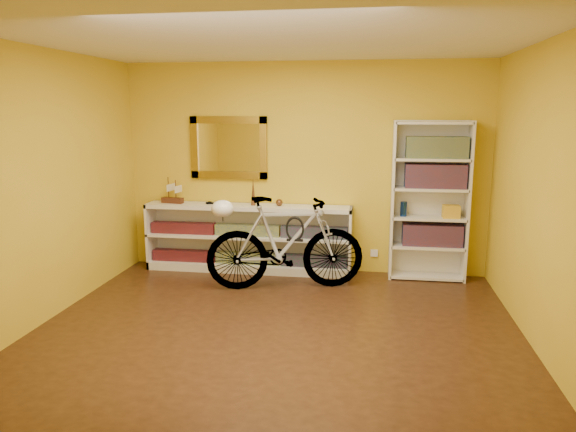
# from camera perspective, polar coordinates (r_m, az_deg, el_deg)

# --- Properties ---
(floor) EXTENTS (4.50, 4.00, 0.01)m
(floor) POSITION_cam_1_polar(r_m,az_deg,el_deg) (5.11, -1.22, -12.10)
(floor) COLOR black
(floor) RESTS_ON ground
(ceiling) EXTENTS (4.50, 4.00, 0.01)m
(ceiling) POSITION_cam_1_polar(r_m,az_deg,el_deg) (4.73, -1.35, 18.34)
(ceiling) COLOR silver
(ceiling) RESTS_ON ground
(back_wall) EXTENTS (4.50, 0.01, 2.60)m
(back_wall) POSITION_cam_1_polar(r_m,az_deg,el_deg) (6.72, 1.69, 5.07)
(back_wall) COLOR gold
(back_wall) RESTS_ON ground
(left_wall) EXTENTS (0.01, 4.00, 2.60)m
(left_wall) POSITION_cam_1_polar(r_m,az_deg,el_deg) (5.60, -24.69, 2.82)
(left_wall) COLOR gold
(left_wall) RESTS_ON ground
(right_wall) EXTENTS (0.01, 4.00, 2.60)m
(right_wall) POSITION_cam_1_polar(r_m,az_deg,el_deg) (4.90, 25.71, 1.67)
(right_wall) COLOR gold
(right_wall) RESTS_ON ground
(gilt_mirror) EXTENTS (0.98, 0.06, 0.78)m
(gilt_mirror) POSITION_cam_1_polar(r_m,az_deg,el_deg) (6.84, -6.32, 7.22)
(gilt_mirror) COLOR #7E6316
(gilt_mirror) RESTS_ON back_wall
(wall_socket) EXTENTS (0.09, 0.02, 0.09)m
(wall_socket) POSITION_cam_1_polar(r_m,az_deg,el_deg) (6.84, 9.14, -3.91)
(wall_socket) COLOR silver
(wall_socket) RESTS_ON back_wall
(console_unit) EXTENTS (2.60, 0.35, 0.85)m
(console_unit) POSITION_cam_1_polar(r_m,az_deg,el_deg) (6.80, -4.26, -2.36)
(console_unit) COLOR silver
(console_unit) RESTS_ON floor
(cd_row_lower) EXTENTS (2.50, 0.13, 0.14)m
(cd_row_lower) POSITION_cam_1_polar(r_m,az_deg,el_deg) (6.85, -4.27, -4.48)
(cd_row_lower) COLOR black
(cd_row_lower) RESTS_ON console_unit
(cd_row_upper) EXTENTS (2.50, 0.13, 0.14)m
(cd_row_upper) POSITION_cam_1_polar(r_m,az_deg,el_deg) (6.76, -4.31, -1.50)
(cd_row_upper) COLOR navy
(cd_row_upper) RESTS_ON console_unit
(model_ship) EXTENTS (0.29, 0.15, 0.33)m
(model_ship) POSITION_cam_1_polar(r_m,az_deg,el_deg) (6.97, -12.21, 2.70)
(model_ship) COLOR #3A1C10
(model_ship) RESTS_ON console_unit
(toy_car) EXTENTS (0.00, 0.00, 0.00)m
(toy_car) POSITION_cam_1_polar(r_m,az_deg,el_deg) (6.84, -8.27, 1.27)
(toy_car) COLOR black
(toy_car) RESTS_ON console_unit
(bronze_ornament) EXTENTS (0.06, 0.06, 0.34)m
(bronze_ornament) POSITION_cam_1_polar(r_m,az_deg,el_deg) (6.67, -3.72, 2.59)
(bronze_ornament) COLOR brown
(bronze_ornament) RESTS_ON console_unit
(decorative_orb) EXTENTS (0.09, 0.09, 0.09)m
(decorative_orb) POSITION_cam_1_polar(r_m,az_deg,el_deg) (6.63, -0.94, 1.44)
(decorative_orb) COLOR brown
(decorative_orb) RESTS_ON console_unit
(bookcase) EXTENTS (0.90, 0.30, 1.90)m
(bookcase) POSITION_cam_1_polar(r_m,az_deg,el_deg) (6.59, 14.80, 1.51)
(bookcase) COLOR silver
(bookcase) RESTS_ON floor
(book_row_a) EXTENTS (0.70, 0.22, 0.26)m
(book_row_a) POSITION_cam_1_polar(r_m,az_deg,el_deg) (6.67, 15.05, -1.93)
(book_row_a) COLOR maroon
(book_row_a) RESTS_ON bookcase
(book_row_b) EXTENTS (0.70, 0.22, 0.28)m
(book_row_b) POSITION_cam_1_polar(r_m,az_deg,el_deg) (6.55, 15.36, 4.13)
(book_row_b) COLOR maroon
(book_row_b) RESTS_ON bookcase
(book_row_c) EXTENTS (0.70, 0.22, 0.25)m
(book_row_c) POSITION_cam_1_polar(r_m,az_deg,el_deg) (6.52, 15.52, 7.05)
(book_row_c) COLOR navy
(book_row_c) RESTS_ON bookcase
(travel_mug) EXTENTS (0.08, 0.08, 0.18)m
(travel_mug) POSITION_cam_1_polar(r_m,az_deg,el_deg) (6.56, 12.17, 0.74)
(travel_mug) COLOR navy
(travel_mug) RESTS_ON bookcase
(red_tin) EXTENTS (0.13, 0.13, 0.17)m
(red_tin) POSITION_cam_1_polar(r_m,az_deg,el_deg) (6.53, 13.28, 6.79)
(red_tin) COLOR maroon
(red_tin) RESTS_ON bookcase
(yellow_bag) EXTENTS (0.20, 0.14, 0.15)m
(yellow_bag) POSITION_cam_1_polar(r_m,az_deg,el_deg) (6.60, 16.94, 0.45)
(yellow_bag) COLOR gold
(yellow_bag) RESTS_ON bookcase
(bicycle) EXTENTS (0.89, 1.89, 1.07)m
(bicycle) POSITION_cam_1_polar(r_m,az_deg,el_deg) (6.08, -0.28, -2.87)
(bicycle) COLOR silver
(bicycle) RESTS_ON floor
(helmet) EXTENTS (0.25, 0.24, 0.19)m
(helmet) POSITION_cam_1_polar(r_m,az_deg,el_deg) (5.98, -6.96, 0.80)
(helmet) COLOR white
(helmet) RESTS_ON bicycle
(u_lock) EXTENTS (0.21, 0.02, 0.21)m
(u_lock) POSITION_cam_1_polar(r_m,az_deg,el_deg) (6.06, 0.73, -1.37)
(u_lock) COLOR black
(u_lock) RESTS_ON bicycle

